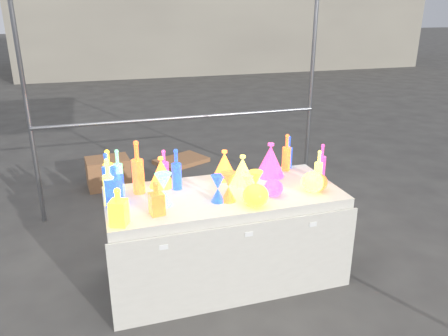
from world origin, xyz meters
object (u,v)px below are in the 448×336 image
object	(u,v)px
bottle_0	(109,169)
decanter_0	(118,207)
cardboard_box_closed	(108,173)
globe_0	(255,197)
display_table	(224,236)
lampshade_0	(161,172)
hourglass_0	(228,187)

from	to	relation	value
bottle_0	decanter_0	distance (m)	0.66
cardboard_box_closed	globe_0	xyz separation A→B (m)	(0.94, -2.56, 0.64)
display_table	lampshade_0	world-z (taller)	lampshade_0
bottle_0	lampshade_0	bearing A→B (deg)	-11.04
hourglass_0	decanter_0	bearing A→B (deg)	-169.27
bottle_0	decanter_0	size ratio (longest dim) A/B	1.21
bottle_0	hourglass_0	size ratio (longest dim) A/B	1.42
globe_0	lampshade_0	xyz separation A→B (m)	(-0.58, 0.58, 0.05)
hourglass_0	lampshade_0	size ratio (longest dim) A/B	0.92
cardboard_box_closed	decanter_0	world-z (taller)	decanter_0
globe_0	lampshade_0	distance (m)	0.82
display_table	cardboard_box_closed	world-z (taller)	display_table
display_table	bottle_0	xyz separation A→B (m)	(-0.83, 0.36, 0.53)
bottle_0	display_table	bearing A→B (deg)	-23.28
globe_0	lampshade_0	bearing A→B (deg)	134.97
display_table	lampshade_0	bearing A→B (deg)	147.12
bottle_0	globe_0	world-z (taller)	bottle_0
display_table	cardboard_box_closed	xyz separation A→B (m)	(-0.80, 2.27, -0.19)
cardboard_box_closed	bottle_0	distance (m)	2.04
cardboard_box_closed	hourglass_0	world-z (taller)	hourglass_0
bottle_0	lampshade_0	size ratio (longest dim) A/B	1.31
cardboard_box_closed	lampshade_0	world-z (taller)	lampshade_0
display_table	hourglass_0	world-z (taller)	hourglass_0
cardboard_box_closed	bottle_0	world-z (taller)	bottle_0
bottle_0	hourglass_0	xyz separation A→B (m)	(0.82, -0.51, -0.05)
cardboard_box_closed	decanter_0	distance (m)	2.66
lampshade_0	hourglass_0	bearing A→B (deg)	-53.99
display_table	bottle_0	bearing A→B (deg)	156.72
decanter_0	hourglass_0	size ratio (longest dim) A/B	1.17
cardboard_box_closed	globe_0	bearing A→B (deg)	-74.66
cardboard_box_closed	lampshade_0	xyz separation A→B (m)	(0.36, -1.99, 0.69)
globe_0	decanter_0	bearing A→B (deg)	-179.59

